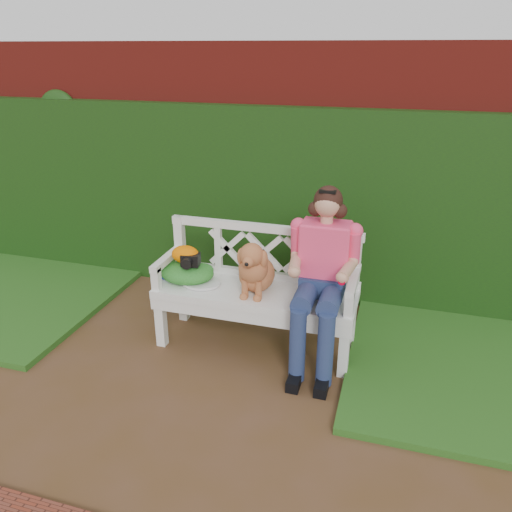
# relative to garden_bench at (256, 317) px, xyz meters

# --- Properties ---
(ground) EXTENTS (60.00, 60.00, 0.00)m
(ground) POSITION_rel_garden_bench_xyz_m (-0.38, -0.72, -0.24)
(ground) COLOR #4B3218
(brick_wall) EXTENTS (10.00, 0.30, 2.20)m
(brick_wall) POSITION_rel_garden_bench_xyz_m (-0.38, 1.18, 0.86)
(brick_wall) COLOR maroon
(brick_wall) RESTS_ON ground
(ivy_hedge) EXTENTS (10.00, 0.18, 1.70)m
(ivy_hedge) POSITION_rel_garden_bench_xyz_m (-0.38, 0.96, 0.61)
(ivy_hedge) COLOR #19430D
(ivy_hedge) RESTS_ON ground
(garden_bench) EXTENTS (1.59, 0.64, 0.48)m
(garden_bench) POSITION_rel_garden_bench_xyz_m (0.00, 0.00, 0.00)
(garden_bench) COLOR white
(garden_bench) RESTS_ON ground
(seated_woman) EXTENTS (0.70, 0.81, 1.22)m
(seated_woman) POSITION_rel_garden_bench_xyz_m (0.50, -0.02, 0.37)
(seated_woman) COLOR #ED4565
(seated_woman) RESTS_ON ground
(dog) EXTENTS (0.31, 0.40, 0.43)m
(dog) POSITION_rel_garden_bench_xyz_m (0.01, -0.04, 0.45)
(dog) COLOR #985433
(dog) RESTS_ON garden_bench
(tennis_racket) EXTENTS (0.62, 0.41, 0.03)m
(tennis_racket) POSITION_rel_garden_bench_xyz_m (-0.45, -0.04, 0.25)
(tennis_racket) COLOR silver
(tennis_racket) RESTS_ON garden_bench
(green_bag) EXTENTS (0.49, 0.42, 0.15)m
(green_bag) POSITION_rel_garden_bench_xyz_m (-0.55, -0.01, 0.31)
(green_bag) COLOR green
(green_bag) RESTS_ON garden_bench
(camera_item) EXTENTS (0.15, 0.12, 0.09)m
(camera_item) POSITION_rel_garden_bench_xyz_m (-0.51, -0.02, 0.43)
(camera_item) COLOR black
(camera_item) RESTS_ON green_bag
(baseball_glove) EXTENTS (0.26, 0.23, 0.14)m
(baseball_glove) POSITION_rel_garden_bench_xyz_m (-0.56, 0.01, 0.45)
(baseball_glove) COLOR #E66900
(baseball_glove) RESTS_ON green_bag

